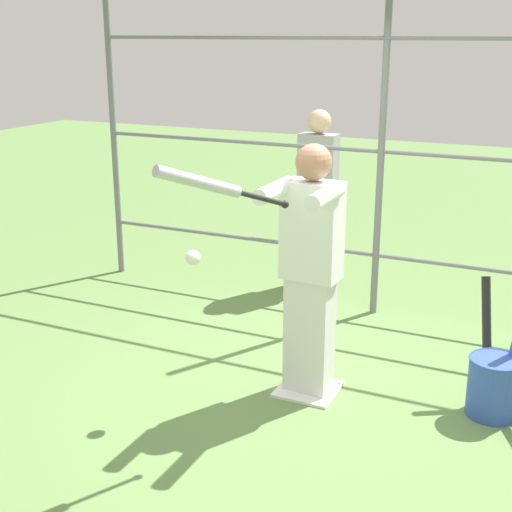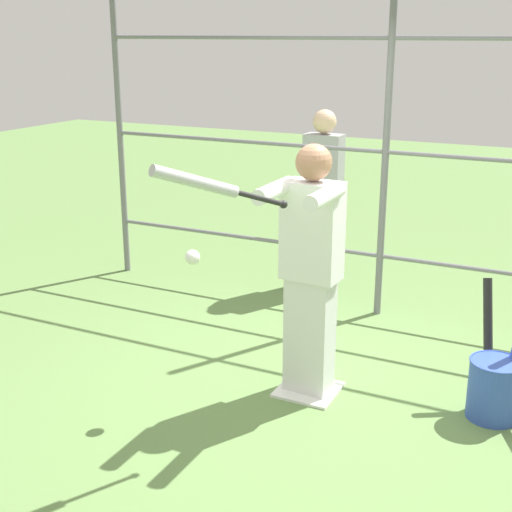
{
  "view_description": "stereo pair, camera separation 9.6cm",
  "coord_description": "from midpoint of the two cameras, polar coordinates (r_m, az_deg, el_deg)",
  "views": [
    {
      "loc": [
        -1.55,
        4.16,
        2.37
      ],
      "look_at": [
        0.31,
        0.18,
        0.99
      ],
      "focal_mm": 50.0,
      "sensor_mm": 36.0,
      "label": 1
    },
    {
      "loc": [
        -1.63,
        4.12,
        2.37
      ],
      "look_at": [
        0.31,
        0.18,
        0.99
      ],
      "focal_mm": 50.0,
      "sensor_mm": 36.0,
      "label": 2
    }
  ],
  "objects": [
    {
      "name": "home_plate",
      "position": [
        5.03,
        4.76,
        -10.61
      ],
      "size": [
        0.4,
        0.4,
        0.02
      ],
      "color": "white",
      "rests_on": "ground"
    },
    {
      "name": "batter",
      "position": [
        4.65,
        4.96,
        -0.7
      ],
      "size": [
        0.44,
        0.59,
        1.71
      ],
      "color": "silver",
      "rests_on": "ground"
    },
    {
      "name": "bat_bucket",
      "position": [
        4.88,
        19.46,
        -9.47
      ],
      "size": [
        0.69,
        0.52,
        0.86
      ],
      "color": "#3351B2",
      "rests_on": "ground"
    },
    {
      "name": "fence_backstop",
      "position": [
        6.03,
        10.79,
        8.18
      ],
      "size": [
        5.44,
        0.06,
        2.86
      ],
      "color": "slate",
      "rests_on": "ground"
    },
    {
      "name": "softball_in_flight",
      "position": [
        4.52,
        -4.49,
        -0.1
      ],
      "size": [
        0.1,
        0.1,
        0.1
      ],
      "color": "white"
    },
    {
      "name": "baseball_bat_swinging",
      "position": [
        3.79,
        -3.18,
        5.71
      ],
      "size": [
        0.45,
        0.8,
        0.35
      ],
      "color": "black"
    },
    {
      "name": "bystander_behind_fence",
      "position": [
        6.77,
        5.75,
        4.71
      ],
      "size": [
        0.35,
        0.22,
        1.7
      ],
      "color": "#3F3F47",
      "rests_on": "ground"
    },
    {
      "name": "ground_plane",
      "position": [
        5.03,
        4.75,
        -10.71
      ],
      "size": [
        24.0,
        24.0,
        0.0
      ],
      "primitive_type": "plane",
      "color": "#608447"
    }
  ]
}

